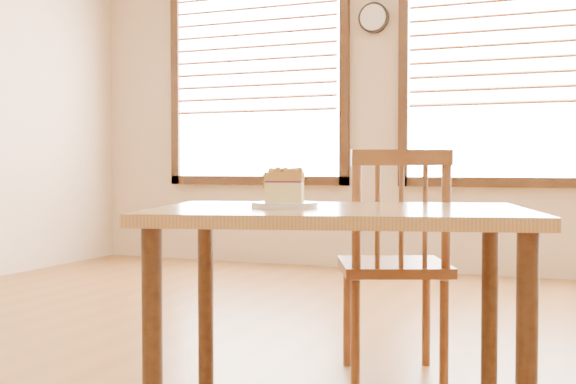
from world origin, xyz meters
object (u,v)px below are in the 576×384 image
at_px(cafe_chair_main, 395,263).
at_px(wall_clock, 373,18).
at_px(cafe_table_main, 340,238).
at_px(plate, 285,205).
at_px(cake_slice, 284,185).

bearing_deg(cafe_chair_main, wall_clock, -95.66).
relative_size(cafe_table_main, cafe_chair_main, 1.42).
xyz_separation_m(cafe_chair_main, plate, (-0.20, -0.73, 0.27)).
height_order(cafe_table_main, cafe_chair_main, cafe_chair_main).
bearing_deg(cafe_table_main, wall_clock, 88.81).
height_order(wall_clock, cafe_table_main, wall_clock).
relative_size(wall_clock, plate, 1.20).
bearing_deg(cafe_chair_main, cafe_table_main, 65.48).
xyz_separation_m(cafe_chair_main, cake_slice, (-0.20, -0.73, 0.34)).
height_order(wall_clock, cafe_chair_main, wall_clock).
relative_size(cafe_table_main, cake_slice, 9.32).
height_order(cafe_chair_main, cake_slice, cafe_chair_main).
distance_m(cafe_table_main, plate, 0.21).
bearing_deg(wall_clock, plate, -79.04).
height_order(cafe_table_main, cake_slice, cake_slice).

